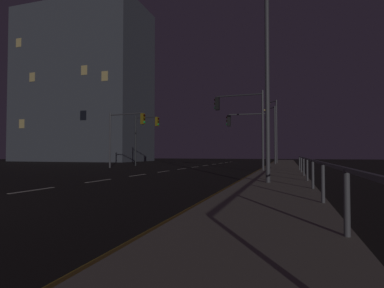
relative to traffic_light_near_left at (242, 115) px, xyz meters
The scene contains 13 objects.
ground_plane 6.96m from the traffic_light_near_left, behind, with size 112.00×112.00×0.00m, color black.
sidewalk_right 4.90m from the traffic_light_near_left, 16.68° to the right, with size 2.93×77.00×0.14m, color gray.
lane_markings_center 7.42m from the traffic_light_near_left, 154.04° to the left, with size 0.14×50.00×0.01m.
lane_edge_line 5.95m from the traffic_light_near_left, 77.40° to the left, with size 0.14×53.00×0.01m.
traffic_light_near_left is the anchor object (origin of this frame).
traffic_light_near_right 13.86m from the traffic_light_near_left, 146.10° to the left, with size 2.97×0.50×5.49m.
traffic_light_mid_left 4.34m from the traffic_light_near_left, 90.90° to the left, with size 3.54×0.45×4.82m.
traffic_light_far_left 11.15m from the traffic_light_near_left, 167.65° to the left, with size 3.96×0.81×5.15m.
street_lamp_far_end 9.77m from the traffic_light_near_left, 74.81° to the right, with size 1.31×1.21×8.19m.
street_lamp_corner 19.19m from the traffic_light_near_left, 85.21° to the left, with size 1.45×1.42×8.18m.
street_lamp_median 14.36m from the traffic_light_near_left, 83.88° to the left, with size 1.57×1.69×6.64m.
barrier_fence 10.71m from the traffic_light_near_left, 67.14° to the right, with size 0.09×21.86×0.98m.
building_distant 40.42m from the traffic_light_near_left, 143.17° to the left, with size 22.45×11.44×26.73m.
Camera 1 is at (8.73, -3.71, 1.32)m, focal length 28.49 mm.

